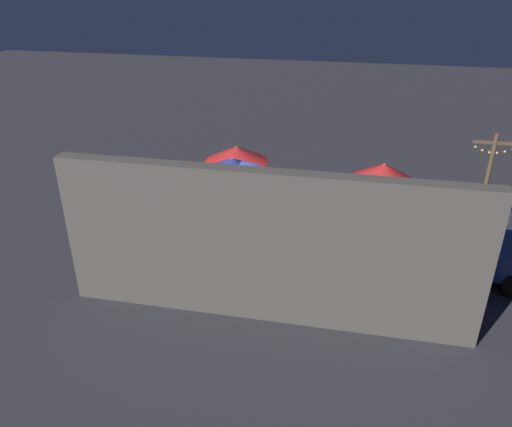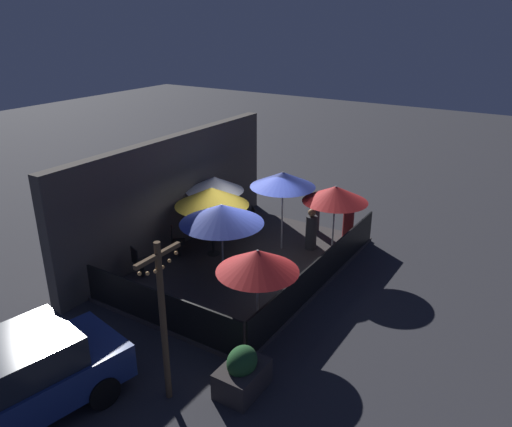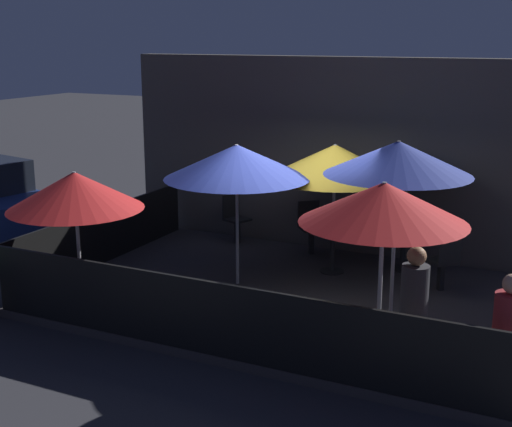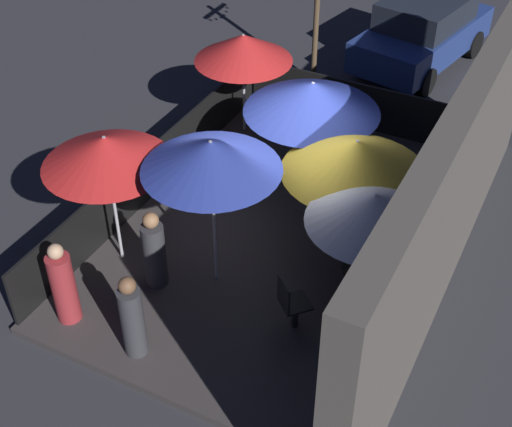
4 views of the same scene
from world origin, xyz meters
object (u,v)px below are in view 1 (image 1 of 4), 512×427
object	(u,v)px
light_post	(486,185)
patio_chair_2	(205,248)
patio_chair_1	(299,281)
patron_2	(177,211)
patio_umbrella_3	(384,172)
dining_table_1	(229,266)
patio_umbrella_0	(275,210)
planter_box	(437,212)
patron_0	(193,194)
dining_table_0	(274,257)
patio_umbrella_2	(328,190)
patio_umbrella_4	(233,166)
patio_umbrella_1	(227,219)
patron_1	(224,208)
patio_chair_0	(366,289)
patio_umbrella_5	(237,154)

from	to	relation	value
light_post	patio_chair_2	bearing A→B (deg)	21.07
patio_chair_1	patron_2	xyz separation A→B (m)	(3.92, -2.66, 0.12)
patio_umbrella_3	dining_table_1	distance (m)	5.40
patio_umbrella_0	planter_box	bearing A→B (deg)	-137.65
patio_umbrella_3	patron_0	xyz separation A→B (m)	(5.69, 0.16, -1.14)
dining_table_0	patron_2	distance (m)	3.68
patio_umbrella_0	patio_chair_2	size ratio (longest dim) A/B	2.36
patron_2	light_post	size ratio (longest dim) A/B	0.41
patio_umbrella_2	patio_umbrella_4	bearing A→B (deg)	-8.28
patron_2	patio_umbrella_1	bearing A→B (deg)	82.79
patio_umbrella_4	light_post	size ratio (longest dim) A/B	0.75
dining_table_1	planter_box	size ratio (longest dim) A/B	0.69
patio_umbrella_4	planter_box	xyz separation A→B (m)	(-5.79, -2.41, -1.95)
patio_umbrella_0	patio_umbrella_3	xyz separation A→B (m)	(-2.58, -3.21, -0.10)
patio_chair_2	patron_1	world-z (taller)	patron_1
patio_umbrella_4	dining_table_0	size ratio (longest dim) A/B	3.41
patio_umbrella_0	patron_1	size ratio (longest dim) A/B	1.66
patio_chair_0	patio_chair_1	xyz separation A→B (m)	(1.53, -0.01, 0.02)
patio_umbrella_5	patio_chair_0	size ratio (longest dim) A/B	2.46
patio_umbrella_1	patio_umbrella_3	distance (m)	5.27
patron_1	dining_table_1	bearing A→B (deg)	-176.56
patio_chair_2	patron_0	bearing A→B (deg)	156.20
patio_umbrella_4	patio_chair_1	distance (m)	3.67
patio_umbrella_5	patron_2	xyz separation A→B (m)	(1.49, 1.31, -1.39)
dining_table_0	dining_table_1	xyz separation A→B (m)	(1.01, 0.64, 0.01)
patron_1	patio_chair_0	bearing A→B (deg)	-140.80
patio_umbrella_2	dining_table_0	bearing A→B (deg)	46.13
patio_chair_2	planter_box	world-z (taller)	patio_chair_2
light_post	patron_1	bearing A→B (deg)	4.29
patio_umbrella_1	patron_1	size ratio (longest dim) A/B	1.57
patio_umbrella_2	dining_table_1	xyz separation A→B (m)	(2.15, 1.84, -1.38)
patio_umbrella_2	light_post	distance (m)	4.45
patio_umbrella_0	patio_umbrella_1	xyz separation A→B (m)	(1.01, 0.64, -0.01)
patio_umbrella_5	dining_table_0	world-z (taller)	patio_umbrella_5
patio_umbrella_3	patio_umbrella_0	bearing A→B (deg)	51.16
dining_table_1	light_post	world-z (taller)	light_post
patio_chair_1	patron_1	bearing A→B (deg)	-1.13
patio_umbrella_4	patron_2	distance (m)	2.41
patron_2	patio_umbrella_5	bearing A→B (deg)	172.69
dining_table_1	light_post	size ratio (longest dim) A/B	0.22
patron_1	dining_table_0	bearing A→B (deg)	-154.09
dining_table_1	patron_2	size ratio (longest dim) A/B	0.55
patio_umbrella_4	patio_umbrella_1	bearing A→B (deg)	100.78
patio_umbrella_0	dining_table_0	world-z (taller)	patio_umbrella_0
patio_chair_1	patio_umbrella_4	bearing A→B (deg)	0.91
patio_umbrella_1	patio_chair_1	bearing A→B (deg)	173.75
patio_chair_0	patron_2	size ratio (longest dim) A/B	0.67
patron_0	patio_umbrella_0	bearing A→B (deg)	64.20
patio_chair_2	light_post	world-z (taller)	light_post
patio_umbrella_3	patio_chair_2	distance (m)	5.54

